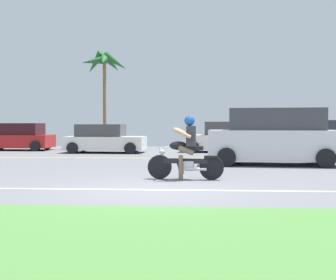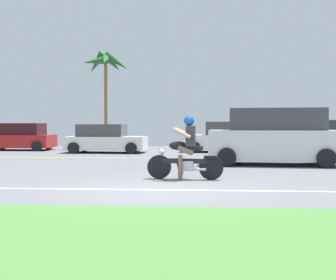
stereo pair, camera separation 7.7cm
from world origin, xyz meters
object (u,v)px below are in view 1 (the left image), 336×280
motorcyclist (186,152)px  parked_car_2 (225,138)px  parked_car_1 (104,139)px  suv_nearby (274,138)px  parked_car_0 (19,138)px  palm_tree_0 (104,65)px

motorcyclist → parked_car_2: bearing=80.6°
parked_car_2 → parked_car_1: bearing=-172.0°
suv_nearby → parked_car_0: bearing=148.5°
parked_car_0 → parked_car_2: size_ratio=0.90×
parked_car_1 → parked_car_2: parked_car_2 is taller
suv_nearby → parked_car_2: suv_nearby is taller
motorcyclist → suv_nearby: size_ratio=0.42×
motorcyclist → parked_car_1: bearing=113.1°
suv_nearby → palm_tree_0: 12.93m
motorcyclist → parked_car_1: 10.99m
motorcyclist → parked_car_0: 15.19m
palm_tree_0 → parked_car_0: bearing=-159.8°
parked_car_0 → parked_car_2: parked_car_2 is taller
parked_car_1 → parked_car_2: size_ratio=0.96×
motorcyclist → parked_car_1: (-4.32, 10.10, -0.02)m
motorcyclist → suv_nearby: bearing=54.0°
parked_car_2 → palm_tree_0: 8.40m
motorcyclist → parked_car_0: size_ratio=0.53×
motorcyclist → suv_nearby: suv_nearby is taller
parked_car_0 → palm_tree_0: size_ratio=0.65×
parked_car_1 → parked_car_2: 6.19m
suv_nearby → palm_tree_0: palm_tree_0 is taller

